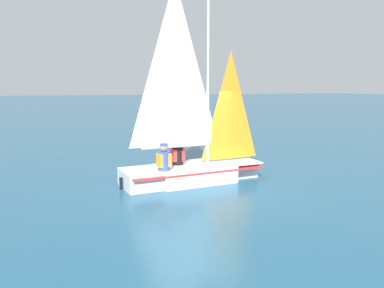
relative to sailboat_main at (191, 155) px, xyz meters
name	(u,v)px	position (x,y,z in m)	size (l,w,h in m)	color
ground_plane	(192,181)	(-0.03, 0.00, -0.76)	(260.00, 260.00, 0.00)	#235675
sailboat_main	(191,155)	(0.00, 0.00, 0.00)	(4.03, 1.62, 5.50)	silver
sailor_helm	(178,158)	(0.29, -0.26, -0.13)	(0.35, 0.31, 1.16)	black
sailor_crew	(164,164)	(0.89, 0.30, -0.13)	(0.35, 0.31, 1.16)	black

